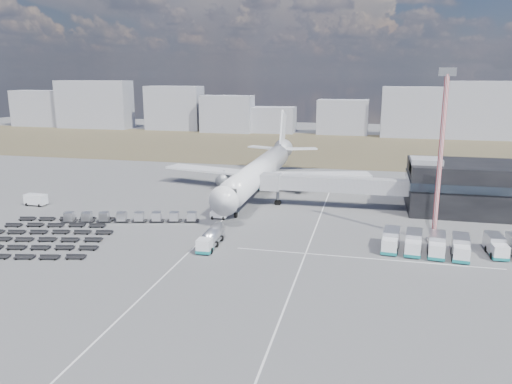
# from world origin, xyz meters

# --- Properties ---
(ground) EXTENTS (420.00, 420.00, 0.00)m
(ground) POSITION_xyz_m (0.00, 0.00, 0.00)
(ground) COLOR #565659
(ground) RESTS_ON ground
(grass_strip) EXTENTS (420.00, 90.00, 0.01)m
(grass_strip) POSITION_xyz_m (0.00, 110.00, 0.01)
(grass_strip) COLOR #443D28
(grass_strip) RESTS_ON ground
(lane_markings) EXTENTS (47.12, 110.00, 0.01)m
(lane_markings) POSITION_xyz_m (9.77, 3.00, 0.01)
(lane_markings) COLOR silver
(lane_markings) RESTS_ON ground
(terminal) EXTENTS (30.40, 16.40, 11.00)m
(terminal) POSITION_xyz_m (47.77, 23.96, 5.25)
(terminal) COLOR black
(terminal) RESTS_ON ground
(jet_bridge) EXTENTS (30.30, 3.80, 7.05)m
(jet_bridge) POSITION_xyz_m (15.90, 20.42, 5.05)
(jet_bridge) COLOR #939399
(jet_bridge) RESTS_ON ground
(airliner) EXTENTS (51.59, 64.53, 17.62)m
(airliner) POSITION_xyz_m (0.00, 32.38, 5.29)
(airliner) COLOR white
(airliner) RESTS_ON ground
(skyline) EXTENTS (306.83, 18.40, 24.61)m
(skyline) POSITION_xyz_m (-25.92, 154.41, 10.06)
(skyline) COLOR #9798A5
(skyline) RESTS_ON ground
(fuel_tanker) EXTENTS (2.49, 9.10, 2.93)m
(fuel_tanker) POSITION_xyz_m (0.54, -8.20, 1.46)
(fuel_tanker) COLOR white
(fuel_tanker) RESTS_ON ground
(pushback_tug) EXTENTS (3.23, 1.92, 1.43)m
(pushback_tug) POSITION_xyz_m (-2.96, 7.44, 0.72)
(pushback_tug) COLOR white
(pushback_tug) RESTS_ON ground
(utility_van) EXTENTS (4.75, 2.39, 2.44)m
(utility_van) POSITION_xyz_m (-43.97, 8.22, 1.22)
(utility_van) COLOR white
(utility_van) RESTS_ON ground
(catering_truck) EXTENTS (4.67, 7.37, 3.14)m
(catering_truck) POSITION_xyz_m (1.48, 35.16, 1.61)
(catering_truck) COLOR white
(catering_truck) RESTS_ON ground
(service_trucks_near) EXTENTS (13.48, 8.38, 2.85)m
(service_trucks_near) POSITION_xyz_m (34.09, -3.58, 1.55)
(service_trucks_near) COLOR white
(service_trucks_near) RESTS_ON ground
(uld_row) EXTENTS (25.46, 7.71, 1.74)m
(uld_row) POSITION_xyz_m (-18.52, 1.37, 1.04)
(uld_row) COLOR black
(uld_row) RESTS_ON ground
(baggage_dollies) EXTENTS (25.55, 25.74, 0.70)m
(baggage_dollies) POSITION_xyz_m (-29.28, -10.70, 0.35)
(baggage_dollies) COLOR black
(baggage_dollies) RESTS_ON ground
(floodlight_mast) EXTENTS (2.68, 2.19, 28.32)m
(floodlight_mast) POSITION_xyz_m (36.08, 2.73, 14.20)
(floodlight_mast) COLOR #B01C23
(floodlight_mast) RESTS_ON ground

